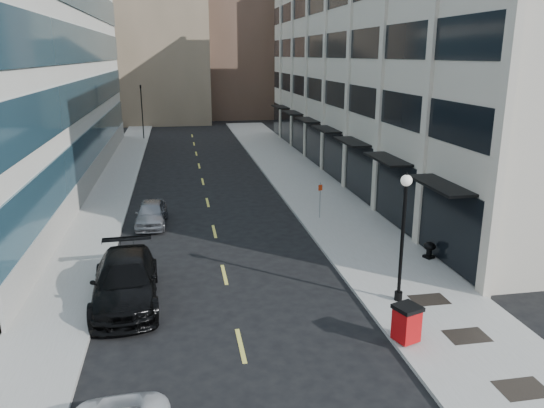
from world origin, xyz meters
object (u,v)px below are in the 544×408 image
object	(u,v)px
traffic_signal	(141,88)
car_black_pickup	(125,281)
lamppost	(403,227)
trash_bin	(407,322)
urn_planter	(429,248)
sign_post	(320,195)
car_silver_sedan	(151,213)

from	to	relation	value
traffic_signal	car_black_pickup	bearing A→B (deg)	-87.96
traffic_signal	lamppost	distance (m)	45.65
trash_bin	urn_planter	bearing A→B (deg)	38.79
trash_bin	lamppost	bearing A→B (deg)	51.42
trash_bin	lamppost	size ratio (longest dim) A/B	0.25
car_black_pickup	sign_post	world-z (taller)	sign_post
car_silver_sedan	urn_planter	size ratio (longest dim) A/B	5.31
car_silver_sedan	urn_planter	bearing A→B (deg)	-28.75
car_silver_sedan	sign_post	bearing A→B (deg)	-2.32
urn_planter	sign_post	bearing A→B (deg)	115.57
trash_bin	sign_post	size ratio (longest dim) A/B	0.61
traffic_signal	sign_post	world-z (taller)	traffic_signal
sign_post	urn_planter	size ratio (longest dim) A/B	2.73
traffic_signal	trash_bin	size ratio (longest dim) A/B	5.42
lamppost	car_black_pickup	bearing A→B (deg)	169.11
urn_planter	traffic_signal	bearing A→B (deg)	110.65
car_black_pickup	car_silver_sedan	world-z (taller)	car_black_pickup
traffic_signal	urn_planter	bearing A→B (deg)	-69.35
car_black_pickup	lamppost	xyz separation A→B (m)	(10.40, -2.00, 2.26)
lamppost	sign_post	distance (m)	11.11
car_black_pickup	car_silver_sedan	distance (m)	9.80
traffic_signal	car_silver_sedan	size ratio (longest dim) A/B	1.69
car_silver_sedan	sign_post	distance (m)	9.69
urn_planter	trash_bin	bearing A→B (deg)	-121.44
car_black_pickup	lamppost	bearing A→B (deg)	-13.47
car_black_pickup	lamppost	world-z (taller)	lamppost
car_silver_sedan	urn_planter	world-z (taller)	car_silver_sedan
car_black_pickup	urn_planter	world-z (taller)	car_black_pickup
sign_post	urn_planter	distance (m)	7.88
traffic_signal	car_silver_sedan	bearing A→B (deg)	-86.28
car_silver_sedan	trash_bin	world-z (taller)	trash_bin
traffic_signal	sign_post	xyz separation A→B (m)	(11.72, -33.01, -4.18)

